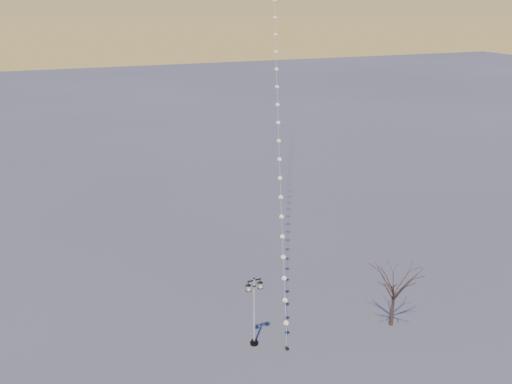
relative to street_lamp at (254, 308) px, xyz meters
name	(u,v)px	position (x,y,z in m)	size (l,w,h in m)	color
ground	(303,339)	(3.09, -0.61, -2.64)	(300.00, 300.00, 0.00)	#4E4E4E
street_lamp	(254,308)	(0.00, 0.00, 0.00)	(1.21, 0.53, 4.76)	black
bare_tree	(395,283)	(9.36, -1.17, 0.53)	(2.75, 2.75, 4.56)	#412C25
kite_train	(277,25)	(8.04, 16.35, 15.86)	(13.22, 35.81, 37.19)	black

